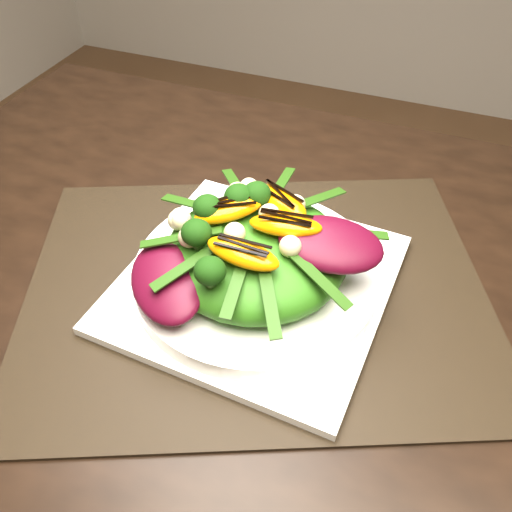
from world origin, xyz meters
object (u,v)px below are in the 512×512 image
(lettuce_mound, at_px, (256,253))
(orange_segment, at_px, (259,205))
(placemat, at_px, (256,287))
(salad_bowl, at_px, (256,273))
(plate_base, at_px, (256,282))

(lettuce_mound, height_order, orange_segment, orange_segment)
(lettuce_mound, distance_m, orange_segment, 0.05)
(placemat, bearing_deg, lettuce_mound, 0.00)
(salad_bowl, bearing_deg, orange_segment, 105.79)
(placemat, relative_size, salad_bowl, 1.91)
(plate_base, height_order, lettuce_mound, lettuce_mound)
(plate_base, bearing_deg, orange_segment, 105.79)
(placemat, distance_m, salad_bowl, 0.02)
(salad_bowl, relative_size, orange_segment, 3.61)
(lettuce_mound, bearing_deg, plate_base, 0.00)
(plate_base, relative_size, lettuce_mound, 1.45)
(orange_segment, bearing_deg, salad_bowl, -74.21)
(placemat, xyz_separation_m, salad_bowl, (0.00, 0.00, 0.02))
(placemat, xyz_separation_m, plate_base, (0.00, 0.00, 0.01))
(plate_base, distance_m, lettuce_mound, 0.04)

